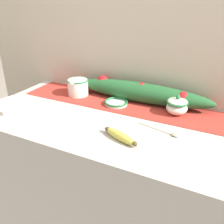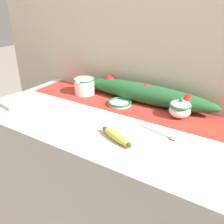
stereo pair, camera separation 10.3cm
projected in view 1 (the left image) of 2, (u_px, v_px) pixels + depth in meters
The scene contains 10 objects.
countertop at pixel (120, 194), 1.33m from camera, with size 1.39×0.62×0.88m, color #B7B2AD.
back_wall at pixel (150, 39), 1.27m from camera, with size 2.19×0.04×2.40m, color beige.
table_runner at pixel (136, 106), 1.29m from camera, with size 1.28×0.24×0.00m, color #B23328.
cream_pitcher at pixel (78, 87), 1.41m from camera, with size 0.12×0.14×0.09m.
sugar_bowl at pixel (177, 106), 1.19m from camera, with size 0.10×0.10×0.10m.
small_dish at pixel (116, 103), 1.30m from camera, with size 0.12×0.12×0.02m.
banana at pixel (120, 136), 0.99m from camera, with size 0.17×0.09×0.04m.
spoon at pixel (171, 134), 1.03m from camera, with size 0.19×0.05×0.01m.
napkin_stack at pixel (9, 105), 1.28m from camera, with size 0.16×0.16×0.02m, color silver.
poinsettia_garland at pixel (141, 92), 1.32m from camera, with size 0.75×0.11×0.11m.
Camera 1 is at (0.41, -0.92, 1.41)m, focal length 40.00 mm.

